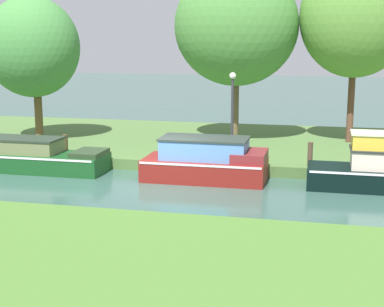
# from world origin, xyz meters

# --- Properties ---
(ground_plane) EXTENTS (120.00, 120.00, 0.00)m
(ground_plane) POSITION_xyz_m (0.00, 0.00, 0.00)
(ground_plane) COLOR #35574E
(riverbank_far) EXTENTS (72.00, 10.00, 0.40)m
(riverbank_far) POSITION_xyz_m (0.00, 7.00, 0.20)
(riverbank_far) COLOR #4D6F38
(riverbank_far) RESTS_ON ground_plane
(riverbank_near) EXTENTS (72.00, 10.00, 0.40)m
(riverbank_near) POSITION_xyz_m (0.00, -9.00, 0.20)
(riverbank_near) COLOR #48742D
(riverbank_near) RESTS_ON ground_plane
(maroon_barge) EXTENTS (4.18, 1.92, 1.48)m
(maroon_barge) POSITION_xyz_m (1.42, 1.20, 0.65)
(maroon_barge) COLOR maroon
(maroon_barge) RESTS_ON ground_plane
(willow_tree_left) EXTENTS (4.21, 3.64, 6.19)m
(willow_tree_left) POSITION_xyz_m (-7.19, 5.38, 4.41)
(willow_tree_left) COLOR brown
(willow_tree_left) RESTS_ON riverbank_far
(willow_tree_centre) EXTENTS (5.32, 4.23, 7.47)m
(willow_tree_centre) POSITION_xyz_m (1.44, 7.18, 5.31)
(willow_tree_centre) COLOR brown
(willow_tree_centre) RESTS_ON riverbank_far
(willow_tree_right) EXTENTS (4.58, 3.58, 7.81)m
(willow_tree_right) POSITION_xyz_m (6.36, 7.37, 5.68)
(willow_tree_right) COLOR brown
(willow_tree_right) RESTS_ON riverbank_far
(lamp_post) EXTENTS (0.24, 0.24, 3.18)m
(lamp_post) POSITION_xyz_m (1.98, 2.98, 2.38)
(lamp_post) COLOR #333338
(lamp_post) RESTS_ON riverbank_far
(mooring_post_near) EXTENTS (0.18, 0.18, 0.84)m
(mooring_post_near) POSITION_xyz_m (4.84, 2.42, 0.82)
(mooring_post_near) COLOR brown
(mooring_post_near) RESTS_ON riverbank_far
(mooring_post_far) EXTENTS (0.20, 0.20, 0.76)m
(mooring_post_far) POSITION_xyz_m (-4.40, 2.42, 0.78)
(mooring_post_far) COLOR #4B3D22
(mooring_post_far) RESTS_ON riverbank_far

